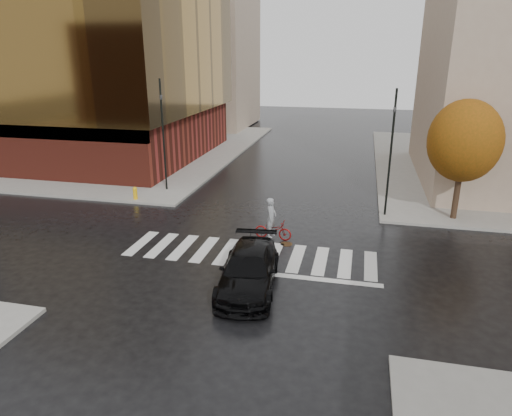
{
  "coord_description": "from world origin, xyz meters",
  "views": [
    {
      "loc": [
        4.68,
        -18.32,
        8.93
      ],
      "look_at": [
        0.12,
        1.3,
        2.0
      ],
      "focal_mm": 32.0,
      "sensor_mm": 36.0,
      "label": 1
    }
  ],
  "objects_px": {
    "sedan": "(249,270)",
    "traffic_light_ne": "(391,146)",
    "traffic_light_nw": "(163,128)",
    "cyclist": "(272,225)",
    "fire_hydrant": "(135,192)"
  },
  "relations": [
    {
      "from": "sedan",
      "to": "traffic_light_ne",
      "type": "bearing_deg",
      "value": 54.06
    },
    {
      "from": "cyclist",
      "to": "fire_hydrant",
      "type": "xyz_separation_m",
      "value": [
        -9.54,
        4.0,
        -0.14
      ]
    },
    {
      "from": "cyclist",
      "to": "traffic_light_ne",
      "type": "height_order",
      "value": "traffic_light_ne"
    },
    {
      "from": "traffic_light_ne",
      "to": "fire_hydrant",
      "type": "relative_size",
      "value": 8.79
    },
    {
      "from": "sedan",
      "to": "cyclist",
      "type": "xyz_separation_m",
      "value": [
        -0.05,
        5.11,
        -0.04
      ]
    },
    {
      "from": "traffic_light_nw",
      "to": "traffic_light_ne",
      "type": "distance_m",
      "value": 14.27
    },
    {
      "from": "cyclist",
      "to": "traffic_light_ne",
      "type": "relative_size",
      "value": 0.31
    },
    {
      "from": "fire_hydrant",
      "to": "traffic_light_nw",
      "type": "bearing_deg",
      "value": 68.04
    },
    {
      "from": "sedan",
      "to": "cyclist",
      "type": "relative_size",
      "value": 2.46
    },
    {
      "from": "traffic_light_nw",
      "to": "fire_hydrant",
      "type": "xyz_separation_m",
      "value": [
        -1.01,
        -2.5,
        -3.65
      ]
    },
    {
      "from": "sedan",
      "to": "traffic_light_ne",
      "type": "xyz_separation_m",
      "value": [
        5.56,
        9.71,
        3.32
      ]
    },
    {
      "from": "traffic_light_nw",
      "to": "traffic_light_ne",
      "type": "xyz_separation_m",
      "value": [
        14.14,
        -1.9,
        -0.14
      ]
    },
    {
      "from": "traffic_light_nw",
      "to": "sedan",
      "type": "bearing_deg",
      "value": 26.2
    },
    {
      "from": "sedan",
      "to": "fire_hydrant",
      "type": "relative_size",
      "value": 6.65
    },
    {
      "from": "sedan",
      "to": "traffic_light_nw",
      "type": "relative_size",
      "value": 0.73
    }
  ]
}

